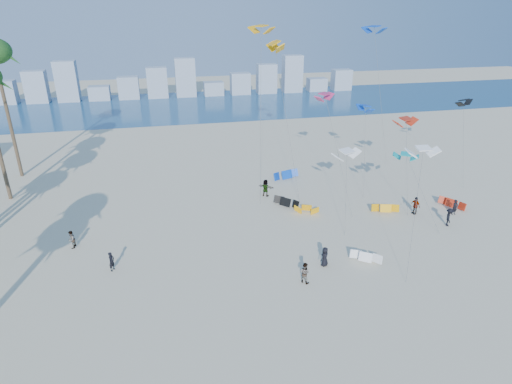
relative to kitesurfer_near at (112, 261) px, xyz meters
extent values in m
plane|color=beige|center=(9.19, -13.41, -0.80)|extent=(220.00, 220.00, 0.00)
plane|color=navy|center=(9.19, 58.59, -0.80)|extent=(220.00, 220.00, 0.00)
imported|color=black|center=(0.00, 0.00, 0.00)|extent=(0.61, 0.70, 1.61)
imported|color=gray|center=(14.31, -4.78, 0.04)|extent=(1.03, 1.03, 1.68)
imported|color=black|center=(16.60, -2.98, 0.02)|extent=(0.96, 0.89, 1.64)
imported|color=gray|center=(28.74, 3.90, 0.11)|extent=(0.76, 1.16, 1.83)
imported|color=black|center=(30.48, 0.92, 0.08)|extent=(1.17, 1.32, 1.77)
imported|color=gray|center=(15.18, 11.36, 0.14)|extent=(1.73, 1.52, 1.89)
imported|color=black|center=(32.50, 2.89, 0.00)|extent=(0.60, 0.41, 1.60)
imported|color=gray|center=(-3.66, 4.28, 0.00)|extent=(0.75, 0.89, 1.61)
cylinder|color=#595959|center=(20.65, 2.81, 2.70)|extent=(0.94, 3.09, 7.02)
cylinder|color=#595959|center=(26.25, 10.97, 3.68)|extent=(1.50, 4.68, 8.99)
cylinder|color=#595959|center=(28.90, 6.63, 3.32)|extent=(2.02, 5.93, 8.27)
cylinder|color=#595959|center=(17.33, 10.92, 7.08)|extent=(1.95, 4.36, 15.77)
cylinder|color=#595959|center=(21.60, 7.30, 4.77)|extent=(1.57, 5.60, 11.15)
cylinder|color=#595959|center=(28.29, 2.49, 2.15)|extent=(1.03, 5.72, 5.93)
cylinder|color=#595959|center=(14.80, 12.23, 7.84)|extent=(1.32, 5.54, 17.30)
cylinder|color=#595959|center=(38.78, 11.24, 3.66)|extent=(2.05, 5.31, 8.94)
cylinder|color=#595959|center=(23.03, -4.49, 3.80)|extent=(2.42, 4.02, 9.23)
cylinder|color=#595959|center=(32.55, 20.51, 7.55)|extent=(1.01, 5.50, 16.72)
cylinder|color=brown|center=(-12.54, 23.59, 6.49)|extent=(0.40, 0.40, 14.59)
cube|color=#9EADBF|center=(-26.61, 68.59, 1.60)|extent=(4.40, 3.00, 4.80)
cube|color=#9EADBF|center=(-20.41, 68.59, 2.50)|extent=(4.40, 3.00, 6.60)
cube|color=#9EADBF|center=(-14.21, 68.59, 3.40)|extent=(4.40, 3.00, 8.40)
cube|color=#9EADBF|center=(-8.01, 68.59, 0.70)|extent=(4.40, 3.00, 3.00)
cube|color=#9EADBF|center=(-1.81, 68.59, 1.60)|extent=(4.40, 3.00, 4.80)
cube|color=#9EADBF|center=(4.39, 68.59, 2.50)|extent=(4.40, 3.00, 6.60)
cube|color=#9EADBF|center=(10.59, 68.59, 3.40)|extent=(4.40, 3.00, 8.40)
cube|color=#9EADBF|center=(16.79, 68.59, 0.70)|extent=(4.40, 3.00, 3.00)
cube|color=#9EADBF|center=(22.99, 68.59, 1.60)|extent=(4.40, 3.00, 4.80)
cube|color=#9EADBF|center=(29.19, 68.59, 2.50)|extent=(4.40, 3.00, 6.60)
cube|color=#9EADBF|center=(35.39, 68.59, 3.40)|extent=(4.40, 3.00, 8.40)
cube|color=#9EADBF|center=(41.59, 68.59, 0.70)|extent=(4.40, 3.00, 3.00)
cube|color=#9EADBF|center=(47.79, 68.59, 1.60)|extent=(4.40, 3.00, 4.80)
camera|label=1|loc=(4.90, -30.56, 18.62)|focal=30.28mm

